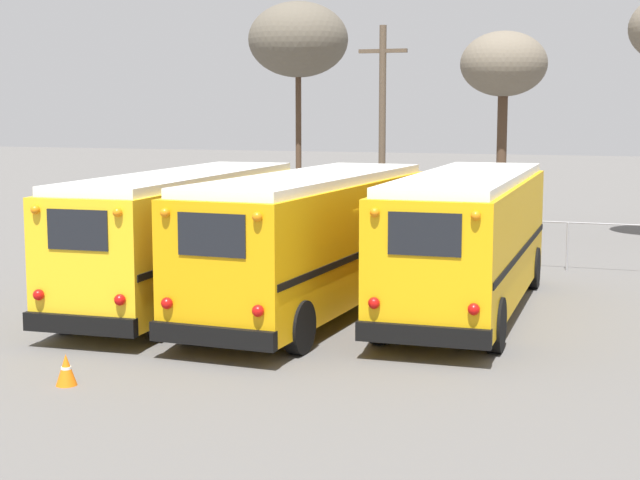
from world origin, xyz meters
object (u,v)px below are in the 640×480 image
Objects in this scene: school_bus_1 at (313,238)px; utility_pole at (382,126)px; bare_tree_0 at (504,67)px; school_bus_0 at (185,233)px; traffic_cone at (66,370)px; school_bus_2 at (468,237)px; bare_tree_2 at (298,40)px.

utility_pole is at bearing 99.75° from school_bus_1.
utility_pole is 1.00× the size of bare_tree_0.
school_bus_0 reaches higher than traffic_cone.
school_bus_2 is 14.05m from utility_pole.
school_bus_1 is 18.40× the size of traffic_cone.
school_bus_2 is at bearing 10.40° from school_bus_0.
school_bus_2 is at bearing 57.61° from traffic_cone.
traffic_cone is (1.35, -6.99, -1.44)m from school_bus_0.
utility_pole is at bearing 91.32° from traffic_cone.
school_bus_1 is at bearing -158.16° from school_bus_2.
utility_pole is (-5.68, 12.65, 2.26)m from school_bus_2.
utility_pole is 14.12× the size of traffic_cone.
utility_pole is 5.72m from bare_tree_0.
bare_tree_2 is at bearing 141.85° from utility_pole.
school_bus_2 is 17.06m from bare_tree_0.
school_bus_0 is 1.32× the size of bare_tree_0.
school_bus_2 is 1.31× the size of bare_tree_0.
bare_tree_2 reaches higher than utility_pole.
bare_tree_0 is 14.07× the size of traffic_cone.
bare_tree_0 is (3.76, 3.69, 2.24)m from utility_pole.
school_bus_2 is 9.81m from traffic_cone.
school_bus_2 reaches higher than traffic_cone.
traffic_cone is (-3.28, -24.53, -5.97)m from bare_tree_0.
school_bus_0 is 1.01× the size of school_bus_1.
bare_tree_0 is 0.84× the size of bare_tree_2.
utility_pole reaches higher than school_bus_1.
school_bus_0 is 3.28m from school_bus_1.
school_bus_0 is at bearing -77.78° from bare_tree_2.
bare_tree_0 reaches higher than traffic_cone.
school_bus_1 is at bearing 74.41° from traffic_cone.
bare_tree_0 is (1.36, 17.65, 4.51)m from school_bus_1.
traffic_cone is at bearing -97.61° from bare_tree_0.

